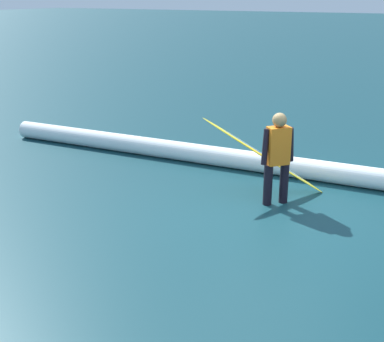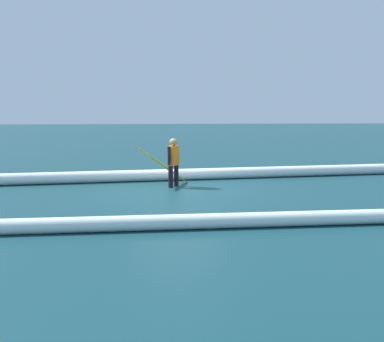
{
  "view_description": "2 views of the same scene",
  "coord_description": "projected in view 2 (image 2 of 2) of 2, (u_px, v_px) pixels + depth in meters",
  "views": [
    {
      "loc": [
        -2.51,
        6.96,
        3.14
      ],
      "look_at": [
        0.51,
        1.68,
        1.05
      ],
      "focal_mm": 48.36,
      "sensor_mm": 36.0,
      "label": 1
    },
    {
      "loc": [
        1.32,
        12.76,
        2.16
      ],
      "look_at": [
        -0.24,
        1.32,
        0.68
      ],
      "focal_mm": 41.46,
      "sensor_mm": 36.0,
      "label": 2
    }
  ],
  "objects": [
    {
      "name": "surfer",
      "position": [
        173.0,
        160.0,
        13.13
      ],
      "size": [
        0.38,
        0.49,
        1.46
      ],
      "rotation": [
        0.0,
        0.0,
        3.98
      ],
      "color": "black",
      "rests_on": "ground_plane"
    },
    {
      "name": "wave_crest_midground",
      "position": [
        298.0,
        219.0,
        8.61
      ],
      "size": [
        14.23,
        0.58,
        0.29
      ],
      "primitive_type": "cylinder",
      "rotation": [
        0.0,
        1.57,
        -0.02
      ],
      "color": "white",
      "rests_on": "ground_plane"
    },
    {
      "name": "ground_plane",
      "position": [
        178.0,
        188.0,
        12.99
      ],
      "size": [
        173.63,
        173.63,
        0.0
      ],
      "primitive_type": "plane",
      "color": "#123942"
    },
    {
      "name": "surfboard",
      "position": [
        162.0,
        165.0,
        13.4
      ],
      "size": [
        1.86,
        1.28,
        1.33
      ],
      "color": "yellow",
      "rests_on": "ground_plane"
    },
    {
      "name": "wave_crest_foreground",
      "position": [
        198.0,
        174.0,
        14.74
      ],
      "size": [
        14.88,
        1.41,
        0.37
      ],
      "primitive_type": "cylinder",
      "rotation": [
        0.0,
        1.57,
        0.07
      ],
      "color": "white",
      "rests_on": "ground_plane"
    }
  ]
}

